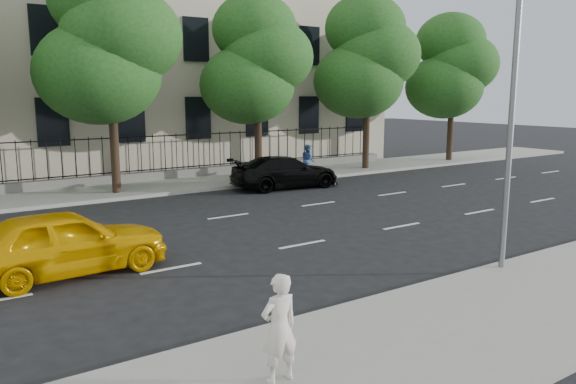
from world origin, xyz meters
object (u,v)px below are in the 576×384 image
(street_light, at_px, (496,56))
(woman_near, at_px, (279,328))
(yellow_taxi, at_px, (65,242))
(black_sedan, at_px, (285,172))

(street_light, relative_size, woman_near, 4.92)
(street_light, relative_size, yellow_taxi, 1.71)
(street_light, distance_m, black_sedan, 13.60)
(black_sedan, height_order, woman_near, woman_near)
(yellow_taxi, xyz_separation_m, black_sedan, (11.28, 7.40, -0.07))
(street_light, xyz_separation_m, woman_near, (-7.45, -2.08, -4.18))
(yellow_taxi, relative_size, black_sedan, 0.93)
(street_light, height_order, woman_near, street_light)
(black_sedan, bearing_deg, yellow_taxi, 129.25)
(street_light, xyz_separation_m, yellow_taxi, (-8.76, 5.22, -4.34))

